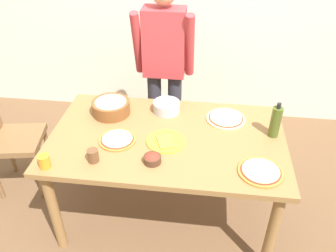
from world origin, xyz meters
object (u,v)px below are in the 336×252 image
at_px(dining_table, 167,147).
at_px(plate_with_slice, 166,141).
at_px(small_sauce_bowl, 152,159).
at_px(cup_orange, 44,161).
at_px(mixing_bowl_steel, 167,107).
at_px(chair_wooden_left, 5,134).
at_px(pizza_raw_on_board, 226,118).
at_px(person_cook, 164,64).
at_px(pizza_cooked_on_tray, 261,171).
at_px(cup_small_brown, 93,156).
at_px(popcorn_bowl, 111,106).
at_px(olive_oil_bottle, 276,122).
at_px(pizza_second_cooked, 117,139).

relative_size(dining_table, plate_with_slice, 6.15).
relative_size(small_sauce_bowl, cup_orange, 1.29).
relative_size(plate_with_slice, mixing_bowl_steel, 1.30).
relative_size(dining_table, chair_wooden_left, 1.68).
bearing_deg(plate_with_slice, pizza_raw_on_board, 39.03).
height_order(person_cook, cup_orange, person_cook).
bearing_deg(pizza_cooked_on_tray, plate_with_slice, 159.74).
xyz_separation_m(plate_with_slice, cup_small_brown, (-0.42, -0.24, 0.03)).
relative_size(popcorn_bowl, cup_small_brown, 3.29).
distance_m(chair_wooden_left, mixing_bowl_steel, 1.31).
bearing_deg(olive_oil_bottle, chair_wooden_left, 178.24).
relative_size(pizza_second_cooked, plate_with_slice, 0.96).
bearing_deg(cup_orange, person_cook, 63.56).
distance_m(pizza_second_cooked, cup_small_brown, 0.24).
bearing_deg(popcorn_bowl, small_sauce_bowl, -52.45).
relative_size(dining_table, person_cook, 0.99).
distance_m(popcorn_bowl, small_sauce_bowl, 0.65).
height_order(person_cook, plate_with_slice, person_cook).
distance_m(dining_table, plate_with_slice, 0.12).
bearing_deg(small_sauce_bowl, cup_small_brown, -174.60).
relative_size(person_cook, olive_oil_bottle, 6.33).
xyz_separation_m(person_cook, cup_small_brown, (-0.30, -1.07, -0.14)).
bearing_deg(pizza_second_cooked, mixing_bowl_steel, 55.03).
xyz_separation_m(mixing_bowl_steel, olive_oil_bottle, (0.76, -0.21, 0.07)).
height_order(mixing_bowl_steel, cup_small_brown, cup_small_brown).
bearing_deg(mixing_bowl_steel, popcorn_bowl, -169.30).
bearing_deg(olive_oil_bottle, person_cook, 141.82).
distance_m(pizza_second_cooked, plate_with_slice, 0.32).
bearing_deg(mixing_bowl_steel, cup_orange, -132.48).
bearing_deg(small_sauce_bowl, person_cook, 93.53).
distance_m(dining_table, chair_wooden_left, 1.34).
height_order(person_cook, small_sauce_bowl, person_cook).
height_order(popcorn_bowl, cup_orange, popcorn_bowl).
bearing_deg(pizza_raw_on_board, olive_oil_bottle, -26.14).
xyz_separation_m(pizza_cooked_on_tray, mixing_bowl_steel, (-0.64, 0.60, 0.03)).
relative_size(pizza_raw_on_board, olive_oil_bottle, 1.11).
height_order(popcorn_bowl, cup_small_brown, popcorn_bowl).
bearing_deg(cup_small_brown, chair_wooden_left, 152.30).
bearing_deg(cup_small_brown, person_cook, 74.31).
relative_size(chair_wooden_left, pizza_raw_on_board, 3.35).
height_order(person_cook, mixing_bowl_steel, person_cook).
relative_size(chair_wooden_left, plate_with_slice, 3.65).
height_order(dining_table, plate_with_slice, plate_with_slice).
xyz_separation_m(pizza_cooked_on_tray, cup_orange, (-1.29, -0.11, 0.03)).
distance_m(pizza_second_cooked, popcorn_bowl, 0.35).
bearing_deg(cup_orange, cup_small_brown, 17.88).
bearing_deg(pizza_raw_on_board, popcorn_bowl, -178.65).
relative_size(pizza_raw_on_board, pizza_cooked_on_tray, 1.04).
relative_size(pizza_raw_on_board, cup_orange, 3.33).
bearing_deg(dining_table, chair_wooden_left, 173.00).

